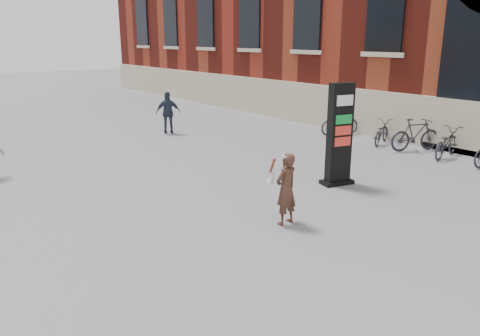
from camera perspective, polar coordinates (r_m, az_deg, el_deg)
ground at (r=9.82m, az=1.30°, el=-6.89°), size 100.00×100.00×0.00m
info_pylon at (r=12.40m, az=12.03°, el=3.98°), size 0.93×0.61×2.67m
woman at (r=9.64m, az=5.58°, el=-2.46°), size 0.61×0.57×1.52m
pedestrian_c at (r=19.18m, az=-8.74°, el=6.68°), size 1.07×0.82×1.68m
bike_4 at (r=16.55m, az=23.85°, el=2.84°), size 1.92×0.97×0.96m
bike_5 at (r=17.09m, az=20.61°, el=3.82°), size 1.93×1.20×1.12m
bike_6 at (r=17.87m, az=16.84°, el=4.21°), size 1.74×1.16×0.87m
bike_7 at (r=19.05m, az=12.08°, el=5.42°), size 1.73×0.96×1.00m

